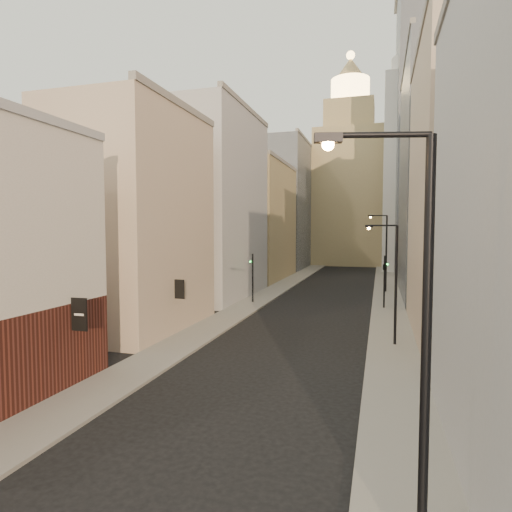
{
  "coord_description": "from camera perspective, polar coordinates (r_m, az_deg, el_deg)",
  "views": [
    {
      "loc": [
        5.65,
        -2.03,
        7.41
      ],
      "look_at": [
        -1.63,
        23.0,
        5.8
      ],
      "focal_mm": 30.0,
      "sensor_mm": 36.0,
      "label": 1
    }
  ],
  "objects": [
    {
      "name": "left_bldg_grey",
      "position": [
        47.51,
        -5.65,
        6.65
      ],
      "size": [
        8.0,
        16.0,
        20.0
      ],
      "primitive_type": "cube",
      "color": "#A3A3A8",
      "rests_on": "ground"
    },
    {
      "name": "clock_tower",
      "position": [
        94.82,
        12.28,
        9.65
      ],
      "size": [
        14.0,
        14.0,
        44.9
      ],
      "color": "tan",
      "rests_on": "ground"
    },
    {
      "name": "streetlamp_mid",
      "position": [
        28.28,
        17.77,
        -2.72
      ],
      "size": [
        2.03,
        0.36,
        7.72
      ],
      "rotation": [
        0.0,
        0.0,
        0.09
      ],
      "color": "black",
      "rests_on": "ground"
    },
    {
      "name": "streetlamp_near",
      "position": [
        9.59,
        20.41,
        -9.0
      ],
      "size": [
        2.43,
        0.76,
        9.4
      ],
      "rotation": [
        0.0,
        0.0,
        0.23
      ],
      "color": "black",
      "rests_on": "ground"
    },
    {
      "name": "streetlamp_far",
      "position": [
        52.16,
        16.75,
        0.96
      ],
      "size": [
        2.23,
        1.14,
        9.11
      ],
      "rotation": [
        0.0,
        0.0,
        0.42
      ],
      "color": "black",
      "rests_on": "ground"
    },
    {
      "name": "left_bldg_tan",
      "position": [
        64.51,
        0.34,
        4.51
      ],
      "size": [
        8.0,
        18.0,
        17.0
      ],
      "primitive_type": "cube",
      "color": "tan",
      "rests_on": "ground"
    },
    {
      "name": "right_bldg_wingrid",
      "position": [
        52.72,
        23.37,
        9.34
      ],
      "size": [
        8.0,
        20.0,
        26.0
      ],
      "primitive_type": "cube",
      "color": "gray",
      "rests_on": "ground"
    },
    {
      "name": "white_tower",
      "position": [
        80.93,
        19.53,
        11.29
      ],
      "size": [
        8.0,
        8.0,
        41.5
      ],
      "color": "silver",
      "rests_on": "ground"
    },
    {
      "name": "traffic_light_left",
      "position": [
        42.86,
        -0.45,
        -1.84
      ],
      "size": [
        0.57,
        0.48,
        5.0
      ],
      "rotation": [
        0.0,
        0.0,
        3.57
      ],
      "color": "black",
      "rests_on": "ground"
    },
    {
      "name": "highrise",
      "position": [
        83.01,
        25.38,
        15.9
      ],
      "size": [
        21.0,
        23.0,
        51.2
      ],
      "color": "gray",
      "rests_on": "ground"
    },
    {
      "name": "sidewalk_right",
      "position": [
        57.51,
        16.97,
        -3.94
      ],
      "size": [
        3.0,
        140.0,
        0.15
      ],
      "primitive_type": "cube",
      "color": "gray",
      "rests_on": "ground"
    },
    {
      "name": "left_bldg_beige",
      "position": [
        33.13,
        -16.02,
        4.42
      ],
      "size": [
        8.0,
        12.0,
        16.0
      ],
      "primitive_type": "cube",
      "color": "#C1A890",
      "rests_on": "ground"
    },
    {
      "name": "left_bldg_wingrid",
      "position": [
        84.04,
        4.1,
        6.66
      ],
      "size": [
        8.0,
        20.0,
        24.0
      ],
      "primitive_type": "cube",
      "color": "gray",
      "rests_on": "ground"
    },
    {
      "name": "sidewalk_left",
      "position": [
        58.77,
        4.17,
        -3.64
      ],
      "size": [
        3.0,
        140.0,
        0.15
      ],
      "primitive_type": "cube",
      "color": "gray",
      "rests_on": "ground"
    },
    {
      "name": "right_bldg_beige",
      "position": [
        32.76,
        27.61,
        7.67
      ],
      "size": [
        8.0,
        16.0,
        20.0
      ],
      "primitive_type": "cube",
      "color": "#C1A890",
      "rests_on": "ground"
    },
    {
      "name": "traffic_light_right",
      "position": [
        41.4,
        16.77,
        -1.73
      ],
      "size": [
        0.65,
        0.65,
        5.0
      ],
      "rotation": [
        0.0,
        0.0,
        3.45
      ],
      "color": "black",
      "rests_on": "ground"
    }
  ]
}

